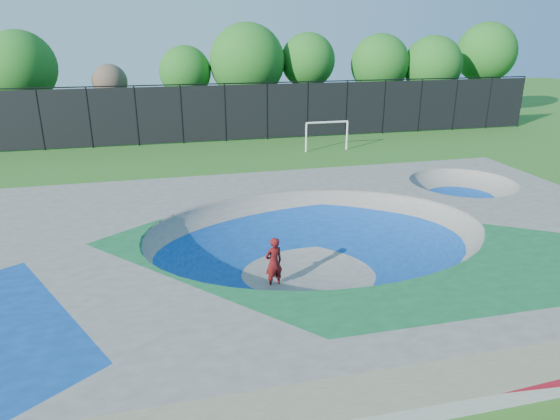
# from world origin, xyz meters

# --- Properties ---
(ground) EXTENTS (120.00, 120.00, 0.00)m
(ground) POSITION_xyz_m (0.00, 0.00, 0.00)
(ground) COLOR #28601A
(ground) RESTS_ON ground
(skate_deck) EXTENTS (22.00, 14.00, 1.50)m
(skate_deck) POSITION_xyz_m (0.00, 0.00, 0.75)
(skate_deck) COLOR gray
(skate_deck) RESTS_ON ground
(skater) EXTENTS (0.68, 0.55, 1.62)m
(skater) POSITION_xyz_m (-1.59, -0.75, 0.81)
(skater) COLOR #B1110E
(skater) RESTS_ON ground
(skateboard) EXTENTS (0.80, 0.52, 0.05)m
(skateboard) POSITION_xyz_m (-1.59, -0.75, 0.03)
(skateboard) COLOR black
(skateboard) RESTS_ON ground
(soccer_goal) EXTENTS (2.91, 0.12, 1.92)m
(soccer_goal) POSITION_xyz_m (5.97, 16.48, 1.33)
(soccer_goal) COLOR white
(soccer_goal) RESTS_ON ground
(fence) EXTENTS (48.09, 0.09, 4.04)m
(fence) POSITION_xyz_m (0.00, 21.00, 2.10)
(fence) COLOR black
(fence) RESTS_ON ground
(treeline) EXTENTS (53.41, 6.91, 8.22)m
(treeline) POSITION_xyz_m (2.21, 26.31, 4.92)
(treeline) COLOR #4D3226
(treeline) RESTS_ON ground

